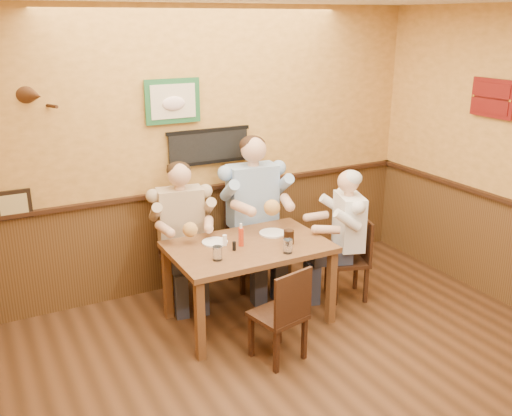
{
  "coord_description": "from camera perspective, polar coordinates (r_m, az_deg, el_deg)",
  "views": [
    {
      "loc": [
        -2.02,
        -2.7,
        2.66
      ],
      "look_at": [
        0.16,
        1.45,
        1.1
      ],
      "focal_mm": 40.0,
      "sensor_mm": 36.0,
      "label": 1
    }
  ],
  "objects": [
    {
      "name": "room",
      "position": [
        3.72,
        8.9,
        3.01
      ],
      "size": [
        5.02,
        5.03,
        2.81
      ],
      "color": "#361F10",
      "rests_on": "ground"
    },
    {
      "name": "dining_table",
      "position": [
        5.12,
        -0.76,
        -4.63
      ],
      "size": [
        1.4,
        0.9,
        0.75
      ],
      "color": "brown",
      "rests_on": "ground"
    },
    {
      "name": "chair_back_left",
      "position": [
        5.65,
        -7.37,
        -4.89
      ],
      "size": [
        0.46,
        0.46,
        0.88
      ],
      "primitive_type": null,
      "rotation": [
        0.0,
        0.0,
        -0.16
      ],
      "color": "#351D10",
      "rests_on": "ground"
    },
    {
      "name": "chair_back_right",
      "position": [
        5.87,
        -0.35,
        -3.2
      ],
      "size": [
        0.5,
        0.5,
        0.99
      ],
      "primitive_type": null,
      "rotation": [
        0.0,
        0.0,
        -0.09
      ],
      "color": "#351D10",
      "rests_on": "ground"
    },
    {
      "name": "chair_right_end",
      "position": [
        5.71,
        9.09,
        -5.02
      ],
      "size": [
        0.48,
        0.48,
        0.82
      ],
      "primitive_type": null,
      "rotation": [
        0.0,
        0.0,
        -1.89
      ],
      "color": "#351D10",
      "rests_on": "ground"
    },
    {
      "name": "chair_near_side",
      "position": [
        4.67,
        2.21,
        -10.42
      ],
      "size": [
        0.45,
        0.45,
        0.82
      ],
      "primitive_type": null,
      "rotation": [
        0.0,
        0.0,
        3.36
      ],
      "color": "#351D10",
      "rests_on": "ground"
    },
    {
      "name": "diner_tan_shirt",
      "position": [
        5.58,
        -7.45,
        -3.11
      ],
      "size": [
        0.66,
        0.66,
        1.26
      ],
      "primitive_type": null,
      "rotation": [
        0.0,
        0.0,
        -0.16
      ],
      "color": "tan",
      "rests_on": "ground"
    },
    {
      "name": "diner_blue_polo",
      "position": [
        5.8,
        -0.35,
        -1.24
      ],
      "size": [
        0.71,
        0.71,
        1.42
      ],
      "primitive_type": null,
      "rotation": [
        0.0,
        0.0,
        -0.09
      ],
      "color": "#88A7CD",
      "rests_on": "ground"
    },
    {
      "name": "diner_white_elder",
      "position": [
        5.64,
        9.18,
        -3.38
      ],
      "size": [
        0.69,
        0.69,
        1.18
      ],
      "primitive_type": null,
      "rotation": [
        0.0,
        0.0,
        -1.89
      ],
      "color": "white",
      "rests_on": "ground"
    },
    {
      "name": "water_glass_left",
      "position": [
        4.75,
        -3.88,
        -4.54
      ],
      "size": [
        0.09,
        0.09,
        0.12
      ],
      "primitive_type": "cylinder",
      "rotation": [
        0.0,
        0.0,
        -0.06
      ],
      "color": "white",
      "rests_on": "dining_table"
    },
    {
      "name": "water_glass_mid",
      "position": [
        4.89,
        3.21,
        -3.84
      ],
      "size": [
        0.09,
        0.09,
        0.12
      ],
      "primitive_type": "cylinder",
      "rotation": [
        0.0,
        0.0,
        -0.17
      ],
      "color": "white",
      "rests_on": "dining_table"
    },
    {
      "name": "cola_tumbler",
      "position": [
        5.09,
        3.3,
        -2.91
      ],
      "size": [
        0.11,
        0.11,
        0.12
      ],
      "primitive_type": "cylinder",
      "rotation": [
        0.0,
        0.0,
        0.15
      ],
      "color": "black",
      "rests_on": "dining_table"
    },
    {
      "name": "hot_sauce_bottle",
      "position": [
        5.02,
        -1.51,
        -2.8
      ],
      "size": [
        0.05,
        0.05,
        0.19
      ],
      "primitive_type": "cylinder",
      "rotation": [
        0.0,
        0.0,
        -0.12
      ],
      "color": "red",
      "rests_on": "dining_table"
    },
    {
      "name": "salt_shaker",
      "position": [
        5.05,
        -3.15,
        -3.24
      ],
      "size": [
        0.04,
        0.04,
        0.1
      ],
      "primitive_type": "cylinder",
      "rotation": [
        0.0,
        0.0,
        0.17
      ],
      "color": "white",
      "rests_on": "dining_table"
    },
    {
      "name": "pepper_shaker",
      "position": [
        4.94,
        -2.2,
        -3.83
      ],
      "size": [
        0.04,
        0.04,
        0.08
      ],
      "primitive_type": "cylinder",
      "rotation": [
        0.0,
        0.0,
        -0.43
      ],
      "color": "black",
      "rests_on": "dining_table"
    },
    {
      "name": "plate_far_left",
      "position": [
        5.13,
        -4.14,
        -3.42
      ],
      "size": [
        0.26,
        0.26,
        0.02
      ],
      "primitive_type": "cylinder",
      "rotation": [
        0.0,
        0.0,
        0.13
      ],
      "color": "white",
      "rests_on": "dining_table"
    },
    {
      "name": "plate_far_right",
      "position": [
        5.32,
        1.66,
        -2.52
      ],
      "size": [
        0.29,
        0.29,
        0.02
      ],
      "primitive_type": "cylinder",
      "rotation": [
        0.0,
        0.0,
        0.19
      ],
      "color": "white",
      "rests_on": "dining_table"
    }
  ]
}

